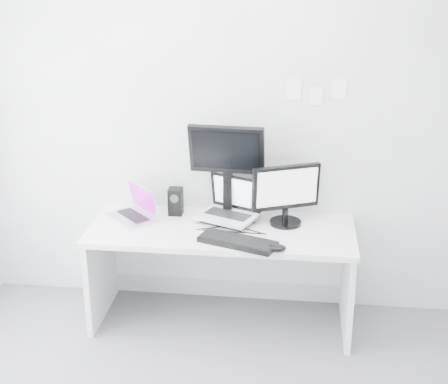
{
  "coord_description": "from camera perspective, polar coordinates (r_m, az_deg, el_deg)",
  "views": [
    {
      "loc": [
        0.49,
        -2.74,
        2.52
      ],
      "look_at": [
        0.02,
        1.23,
        1.0
      ],
      "focal_mm": 51.98,
      "sensor_mm": 36.0,
      "label": 1
    }
  ],
  "objects": [
    {
      "name": "wall_note_2",
      "position": [
        4.43,
        10.1,
        8.92
      ],
      "size": [
        0.1,
        0.0,
        0.14
      ],
      "primitive_type": "cube",
      "color": "white",
      "rests_on": "back_wall"
    },
    {
      "name": "dell_laptop",
      "position": [
        4.43,
        0.24,
        -0.78
      ],
      "size": [
        0.47,
        0.42,
        0.32
      ],
      "primitive_type": "cube",
      "rotation": [
        0.0,
        0.0,
        -0.41
      ],
      "color": "silver",
      "rests_on": "desk"
    },
    {
      "name": "keyboard",
      "position": [
        4.16,
        1.21,
        -4.39
      ],
      "size": [
        0.53,
        0.34,
        0.03
      ],
      "primitive_type": "cube",
      "rotation": [
        0.0,
        0.0,
        -0.34
      ],
      "color": "black",
      "rests_on": "desk"
    },
    {
      "name": "desk",
      "position": [
        4.56,
        -0.22,
        -7.38
      ],
      "size": [
        1.8,
        0.7,
        0.73
      ],
      "primitive_type": "cube",
      "color": "silver",
      "rests_on": "ground"
    },
    {
      "name": "mouse",
      "position": [
        4.09,
        4.63,
        -4.9
      ],
      "size": [
        0.13,
        0.08,
        0.04
      ],
      "primitive_type": "ellipsoid",
      "rotation": [
        0.0,
        0.0,
        0.0
      ],
      "color": "black",
      "rests_on": "desk"
    },
    {
      "name": "back_wall",
      "position": [
        4.52,
        0.3,
        5.82
      ],
      "size": [
        3.6,
        0.0,
        3.6
      ],
      "primitive_type": "plane",
      "rotation": [
        1.57,
        0.0,
        0.0
      ],
      "color": "silver",
      "rests_on": "ground"
    },
    {
      "name": "wall_note_1",
      "position": [
        4.43,
        8.1,
        8.38
      ],
      "size": [
        0.09,
        0.0,
        0.13
      ],
      "primitive_type": "cube",
      "color": "white",
      "rests_on": "back_wall"
    },
    {
      "name": "samsung_monitor",
      "position": [
        4.4,
        5.51,
        -0.2
      ],
      "size": [
        0.52,
        0.39,
        0.44
      ],
      "primitive_type": "cube",
      "rotation": [
        0.0,
        0.0,
        0.41
      ],
      "color": "black",
      "rests_on": "desk"
    },
    {
      "name": "speaker",
      "position": [
        4.6,
        -4.28,
        -0.82
      ],
      "size": [
        0.1,
        0.1,
        0.19
      ],
      "primitive_type": "cube",
      "rotation": [
        0.0,
        0.0,
        0.0
      ],
      "color": "black",
      "rests_on": "desk"
    },
    {
      "name": "wall_note_0",
      "position": [
        4.43,
        6.17,
        8.97
      ],
      "size": [
        0.1,
        0.0,
        0.14
      ],
      "primitive_type": "cube",
      "color": "white",
      "rests_on": "back_wall"
    },
    {
      "name": "rear_monitor",
      "position": [
        4.45,
        0.27,
        1.91
      ],
      "size": [
        0.52,
        0.21,
        0.7
      ],
      "primitive_type": "cube",
      "rotation": [
        0.0,
        0.0,
        -0.06
      ],
      "color": "black",
      "rests_on": "desk"
    },
    {
      "name": "macbook",
      "position": [
        4.54,
        -8.22,
        -0.89
      ],
      "size": [
        0.42,
        0.42,
        0.25
      ],
      "primitive_type": "cube",
      "rotation": [
        0.0,
        0.0,
        -0.8
      ],
      "color": "silver",
      "rests_on": "desk"
    }
  ]
}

